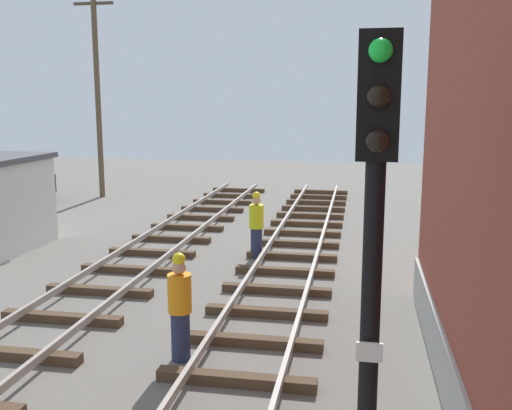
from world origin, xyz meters
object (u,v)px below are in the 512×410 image
Objects in this scene: signal_mast at (373,240)px; track_worker_foreground at (256,225)px; parked_car_black at (1,181)px; track_worker_distant at (180,307)px; utility_pole_far at (98,94)px.

signal_mast is 10.95m from track_worker_foreground.
parked_car_black is 18.59m from track_worker_distant.
signal_mast is 23.47m from parked_car_black.
utility_pole_far is at bearing 134.03° from track_worker_foreground.
utility_pole_far is (-11.70, 19.43, 1.53)m from signal_mast.
track_worker_foreground is at bearing -29.68° from parked_car_black.
track_worker_foreground is at bearing -45.97° from utility_pole_far.
track_worker_distant is at bearing 129.06° from signal_mast.
parked_car_black is 14.48m from track_worker_foreground.
signal_mast reaches higher than track_worker_distant.
utility_pole_far is 4.74× the size of track_worker_distant.
track_worker_foreground reaches higher than parked_car_black.
track_worker_distant is (12.47, -13.78, 0.03)m from parked_car_black.
signal_mast is at bearing -48.49° from parked_car_black.
parked_car_black is 2.25× the size of track_worker_distant.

